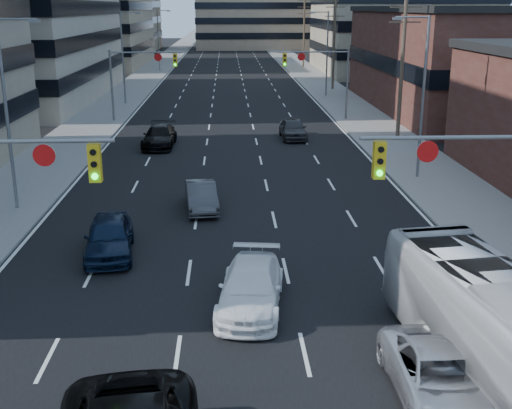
{
  "coord_description": "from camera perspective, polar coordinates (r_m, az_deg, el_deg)",
  "views": [
    {
      "loc": [
        -0.31,
        -10.02,
        9.42
      ],
      "look_at": [
        0.75,
        13.33,
        2.2
      ],
      "focal_mm": 45.0,
      "sensor_mm": 36.0,
      "label": 1
    }
  ],
  "objects": [
    {
      "name": "office_left_far",
      "position": [
        112.55,
        -15.34,
        15.86
      ],
      "size": [
        20.0,
        30.0,
        16.0
      ],
      "primitive_type": "cube",
      "color": "gray",
      "rests_on": "ground"
    },
    {
      "name": "streetlight_left_mid",
      "position": [
        65.93,
        -11.64,
        13.02
      ],
      "size": [
        2.03,
        0.22,
        9.0
      ],
      "color": "slate",
      "rests_on": "ground"
    },
    {
      "name": "sidewalk_left",
      "position": [
        140.78,
        -7.34,
        13.22
      ],
      "size": [
        5.0,
        300.0,
        0.15
      ],
      "primitive_type": "cube",
      "color": "slate",
      "rests_on": "ground"
    },
    {
      "name": "sedan_black_far",
      "position": [
        45.6,
        -8.58,
        6.01
      ],
      "size": [
        2.24,
        5.2,
        1.49
      ],
      "primitive_type": "imported",
      "rotation": [
        0.0,
        0.0,
        -0.03
      ],
      "color": "black",
      "rests_on": "ground"
    },
    {
      "name": "streetlight_left_near",
      "position": [
        31.95,
        -21.09,
        8.17
      ],
      "size": [
        2.03,
        0.22,
        9.0
      ],
      "color": "slate",
      "rests_on": "ground"
    },
    {
      "name": "streetlight_right_near",
      "position": [
        36.86,
        14.43,
        9.83
      ],
      "size": [
        2.03,
        0.22,
        9.0
      ],
      "color": "slate",
      "rests_on": "ground"
    },
    {
      "name": "signal_near_right",
      "position": [
        20.26,
        20.03,
        1.55
      ],
      "size": [
        6.59,
        0.33,
        6.0
      ],
      "color": "slate",
      "rests_on": "ground"
    },
    {
      "name": "storefront_right_mid",
      "position": [
        64.94,
        19.84,
        11.83
      ],
      "size": [
        20.0,
        30.0,
        9.0
      ],
      "primitive_type": "cube",
      "color": "#472119",
      "rests_on": "ground"
    },
    {
      "name": "silver_suv",
      "position": [
        17.02,
        15.97,
        -14.53
      ],
      "size": [
        2.21,
        4.77,
        1.32
      ],
      "primitive_type": "imported",
      "rotation": [
        0.0,
        0.0,
        0.0
      ],
      "color": "silver",
      "rests_on": "ground"
    },
    {
      "name": "signal_far_left",
      "position": [
        55.74,
        -10.4,
        11.62
      ],
      "size": [
        6.09,
        0.33,
        6.0
      ],
      "color": "slate",
      "rests_on": "ground"
    },
    {
      "name": "bg_block_left",
      "position": [
        152.55,
        -13.65,
        16.92
      ],
      "size": [
        24.0,
        24.0,
        20.0
      ],
      "primitive_type": "cube",
      "color": "#ADA089",
      "rests_on": "ground"
    },
    {
      "name": "road_surface",
      "position": [
        140.33,
        -2.52,
        13.3
      ],
      "size": [
        18.0,
        300.0,
        0.02
      ],
      "primitive_type": "cube",
      "color": "black",
      "rests_on": "ground"
    },
    {
      "name": "utility_pole_distant",
      "position": [
        106.82,
        4.29,
        15.16
      ],
      "size": [
        2.2,
        0.28,
        11.0
      ],
      "color": "#4C3D2D",
      "rests_on": "ground"
    },
    {
      "name": "sedan_grey_right",
      "position": [
        48.05,
        3.3,
        6.76
      ],
      "size": [
        1.9,
        4.52,
        1.53
      ],
      "primitive_type": "imported",
      "rotation": [
        0.0,
        0.0,
        0.02
      ],
      "color": "#323134",
      "rests_on": "ground"
    },
    {
      "name": "sidewalk_right",
      "position": [
        140.83,
        2.29,
        13.34
      ],
      "size": [
        5.0,
        300.0,
        0.15
      ],
      "primitive_type": "cube",
      "color": "slate",
      "rests_on": "ground"
    },
    {
      "name": "bg_block_right",
      "position": [
        143.74,
        10.8,
        15.51
      ],
      "size": [
        22.0,
        22.0,
        12.0
      ],
      "primitive_type": "cube",
      "color": "gray",
      "rests_on": "ground"
    },
    {
      "name": "utility_pole_midblock",
      "position": [
        77.13,
        6.96,
        14.33
      ],
      "size": [
        2.2,
        0.28,
        11.0
      ],
      "color": "#4C3D2D",
      "rests_on": "ground"
    },
    {
      "name": "transit_bus",
      "position": [
        17.36,
        21.75,
        -11.27
      ],
      "size": [
        3.94,
        11.08,
        3.02
      ],
      "primitive_type": "imported",
      "rotation": [
        0.0,
        0.0,
        0.13
      ],
      "color": "silver",
      "rests_on": "ground"
    },
    {
      "name": "sedan_blue",
      "position": [
        25.9,
        -12.92,
        -2.8
      ],
      "size": [
        2.32,
        4.69,
        1.54
      ],
      "primitive_type": "imported",
      "rotation": [
        0.0,
        0.0,
        0.12
      ],
      "color": "black",
      "rests_on": "ground"
    },
    {
      "name": "white_van",
      "position": [
        20.96,
        -0.45,
        -7.4
      ],
      "size": [
        2.58,
        5.08,
        1.41
      ],
      "primitive_type": "imported",
      "rotation": [
        0.0,
        0.0,
        -0.13
      ],
      "color": "white",
      "rests_on": "ground"
    },
    {
      "name": "signal_far_right",
      "position": [
        55.83,
        5.77,
        11.82
      ],
      "size": [
        6.09,
        0.33,
        6.0
      ],
      "color": "slate",
      "rests_on": "ground"
    },
    {
      "name": "sedan_grey_center",
      "position": [
        31.04,
        -4.87,
        0.72
      ],
      "size": [
        1.83,
        4.17,
        1.33
      ],
      "primitive_type": "imported",
      "rotation": [
        0.0,
        0.0,
        0.11
      ],
      "color": "#3A3A3D",
      "rests_on": "ground"
    },
    {
      "name": "office_right_far",
      "position": [
        101.26,
        12.34,
        15.42
      ],
      "size": [
        22.0,
        28.0,
        14.0
      ],
      "primitive_type": "cube",
      "color": "gray",
      "rests_on": "ground"
    },
    {
      "name": "utility_pole_block",
      "position": [
        47.83,
        12.88,
        12.38
      ],
      "size": [
        2.2,
        0.28,
        11.0
      ],
      "color": "#4C3D2D",
      "rests_on": "ground"
    },
    {
      "name": "streetlight_left_far",
      "position": [
        100.62,
        -8.58,
        14.49
      ],
      "size": [
        2.03,
        0.22,
        9.0
      ],
      "color": "slate",
      "rests_on": "ground"
    },
    {
      "name": "streetlight_right_far",
      "position": [
        70.96,
        6.22,
        13.54
      ],
      "size": [
        2.03,
        0.22,
        9.0
      ],
      "color": "slate",
      "rests_on": "ground"
    }
  ]
}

